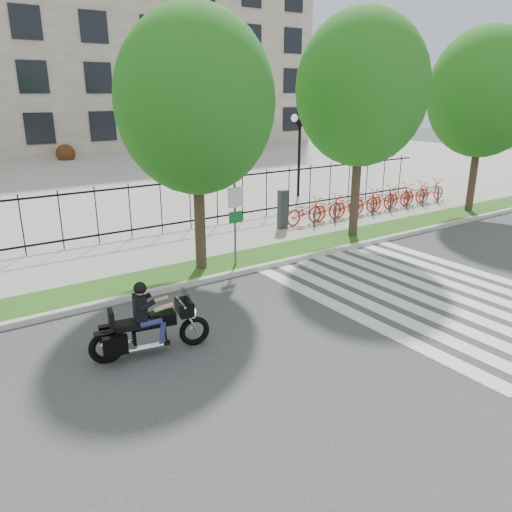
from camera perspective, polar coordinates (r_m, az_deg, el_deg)
ground at (r=11.17m, az=3.43°, el=-9.58°), size 120.00×120.00×0.00m
curb at (r=14.31m, az=-6.62°, el=-2.92°), size 60.00×0.20×0.15m
grass_verge at (r=15.02m, az=-8.14°, el=-1.94°), size 60.00×1.50×0.15m
sidewalk at (r=17.19m, az=-11.86°, el=0.46°), size 60.00×3.50×0.15m
plaza at (r=33.74m, az=-23.66°, el=7.93°), size 80.00×34.00×0.10m
crosswalk_stripes at (r=14.38m, az=18.90°, el=-4.01°), size 5.70×8.00×0.01m
iron_fence at (r=18.49m, az=-14.19°, el=5.00°), size 30.00×0.06×2.00m
lamp_post_right at (r=25.58m, az=5.02°, el=13.68°), size 1.06×0.70×4.25m
street_tree_1 at (r=14.37m, az=-6.93°, el=17.06°), size 4.42×4.42×7.35m
street_tree_2 at (r=18.21m, az=11.99°, el=18.15°), size 4.54×4.54×7.77m
street_tree_3 at (r=23.89m, az=24.63°, el=16.59°), size 4.64×4.64×7.70m
bike_share_station at (r=22.70m, az=13.22°, el=6.25°), size 10.08×0.89×1.50m
sign_pole_regulatory at (r=14.95m, az=-2.38°, el=4.81°), size 0.50×0.09×2.50m
motorcycle_rider at (r=10.57m, az=-12.05°, el=-7.75°), size 2.51×0.97×1.95m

